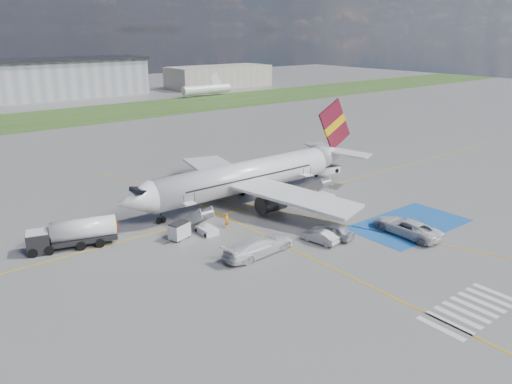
# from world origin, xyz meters

# --- Properties ---
(ground) EXTENTS (400.00, 400.00, 0.00)m
(ground) POSITION_xyz_m (0.00, 0.00, 0.00)
(ground) COLOR #60605E
(ground) RESTS_ON ground
(grass_strip) EXTENTS (400.00, 30.00, 0.01)m
(grass_strip) POSITION_xyz_m (0.00, 95.00, 0.01)
(grass_strip) COLOR #2D4C1E
(grass_strip) RESTS_ON ground
(taxiway_line_main) EXTENTS (120.00, 0.20, 0.01)m
(taxiway_line_main) POSITION_xyz_m (0.00, 12.00, 0.01)
(taxiway_line_main) COLOR gold
(taxiway_line_main) RESTS_ON ground
(taxiway_line_cross) EXTENTS (0.20, 60.00, 0.01)m
(taxiway_line_cross) POSITION_xyz_m (-5.00, -10.00, 0.01)
(taxiway_line_cross) COLOR gold
(taxiway_line_cross) RESTS_ON ground
(taxiway_line_diag) EXTENTS (20.71, 56.45, 0.01)m
(taxiway_line_diag) POSITION_xyz_m (0.00, 12.00, 0.01)
(taxiway_line_diag) COLOR gold
(taxiway_line_diag) RESTS_ON ground
(staging_box) EXTENTS (14.00, 8.00, 0.01)m
(staging_box) POSITION_xyz_m (10.00, -4.00, 0.01)
(staging_box) COLOR #1A509D
(staging_box) RESTS_ON ground
(crosswalk) EXTENTS (9.00, 4.00, 0.01)m
(crosswalk) POSITION_xyz_m (-1.80, -18.00, 0.01)
(crosswalk) COLOR silver
(crosswalk) RESTS_ON ground
(terminal_centre) EXTENTS (48.00, 18.00, 12.00)m
(terminal_centre) POSITION_xyz_m (20.00, 135.00, 6.00)
(terminal_centre) COLOR gray
(terminal_centre) RESTS_ON ground
(terminal_east) EXTENTS (40.00, 16.00, 8.00)m
(terminal_east) POSITION_xyz_m (75.00, 128.00, 4.00)
(terminal_east) COLOR #9F9889
(terminal_east) RESTS_ON ground
(airliner) EXTENTS (36.81, 32.95, 11.92)m
(airliner) POSITION_xyz_m (1.51, 14.00, 3.39)
(airliner) COLOR silver
(airliner) RESTS_ON ground
(airstairs_fwd) EXTENTS (1.90, 5.20, 3.60)m
(airstairs_fwd) POSITION_xyz_m (-9.50, 8.70, 0.62)
(airstairs_fwd) COLOR silver
(airstairs_fwd) RESTS_ON ground
(airstairs_aft) EXTENTS (1.90, 5.20, 3.60)m
(airstairs_aft) POSITION_xyz_m (9.00, 8.70, 0.62)
(airstairs_aft) COLOR silver
(airstairs_aft) RESTS_ON ground
(fuel_tanker) EXTENTS (8.90, 4.59, 2.94)m
(fuel_tanker) POSITION_xyz_m (-22.16, 13.69, 1.24)
(fuel_tanker) COLOR black
(fuel_tanker) RESTS_ON ground
(gpu_cart) EXTENTS (2.53, 2.02, 1.84)m
(gpu_cart) POSITION_xyz_m (-12.61, 8.83, 0.83)
(gpu_cart) COLOR silver
(gpu_cart) RESTS_ON ground
(belt_loader) EXTENTS (6.07, 2.77, 1.77)m
(belt_loader) POSITION_xyz_m (17.79, 17.11, 0.44)
(belt_loader) COLOR silver
(belt_loader) RESTS_ON ground
(car_silver_a) EXTENTS (2.88, 4.98, 1.59)m
(car_silver_a) POSITION_xyz_m (0.32, -1.15, 0.80)
(car_silver_a) COLOR #A5A7AC
(car_silver_a) RESTS_ON ground
(car_silver_b) EXTENTS (2.11, 4.20, 1.32)m
(car_silver_b) POSITION_xyz_m (-1.65, -1.20, 0.66)
(car_silver_b) COLOR #B6B7BD
(car_silver_b) RESTS_ON ground
(van_white_a) EXTENTS (3.11, 6.25, 2.30)m
(van_white_a) POSITION_xyz_m (7.28, -5.55, 1.15)
(van_white_a) COLOR silver
(van_white_a) RESTS_ON ground
(van_white_b) EXTENTS (6.27, 2.84, 2.40)m
(van_white_b) POSITION_xyz_m (-8.43, 0.53, 1.20)
(van_white_b) COLOR silver
(van_white_b) RESTS_ON ground
(crew_fwd) EXTENTS (0.69, 0.55, 1.67)m
(crew_fwd) POSITION_xyz_m (-6.81, 8.26, 0.83)
(crew_fwd) COLOR orange
(crew_fwd) RESTS_ON ground
(crew_nose) EXTENTS (0.90, 1.01, 1.74)m
(crew_nose) POSITION_xyz_m (-17.17, 14.67, 0.87)
(crew_nose) COLOR #DA570B
(crew_nose) RESTS_ON ground
(crew_aft) EXTENTS (0.69, 1.19, 1.91)m
(crew_aft) POSITION_xyz_m (6.58, 7.82, 0.95)
(crew_aft) COLOR orange
(crew_aft) RESTS_ON ground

